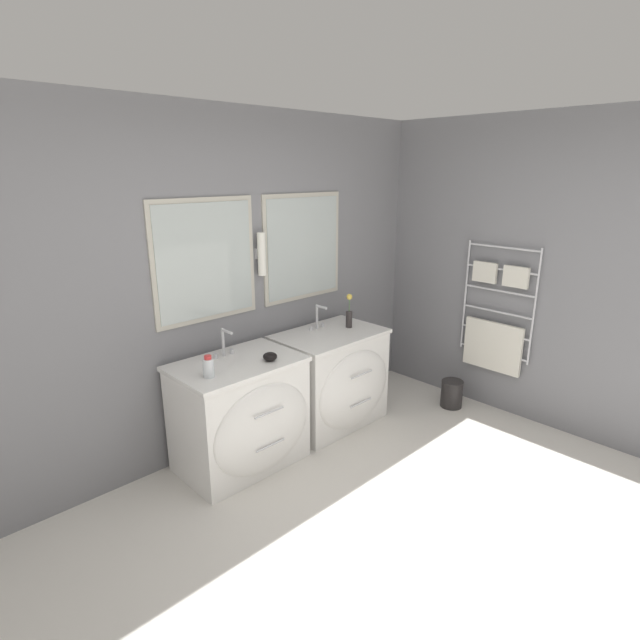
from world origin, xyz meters
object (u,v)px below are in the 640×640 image
Objects in this scene: waste_bin at (452,393)px; vanity_right at (333,378)px; vanity_left at (242,414)px; flower_vase at (349,314)px; amenity_bowl at (270,357)px; toiletry_bottle at (208,367)px.

vanity_right is at bearing 151.40° from waste_bin.
vanity_left is at bearing 180.00° from vanity_right.
vanity_left is 1.29m from flower_vase.
amenity_bowl is 1.98m from waste_bin.
toiletry_bottle is 0.51× the size of flower_vase.
vanity_right is 3.07× the size of flower_vase.
vanity_right is at bearing 8.28° from amenity_bowl.
vanity_left is 8.83× the size of amenity_bowl.
vanity_left reaches higher than waste_bin.
vanity_right reaches higher than waste_bin.
waste_bin is at bearing -36.61° from flower_vase.
vanity_right is 0.57m from flower_vase.
flower_vase reaches higher than vanity_right.
toiletry_bottle is at bearing -176.30° from flower_vase.
amenity_bowl is (0.19, -0.11, 0.43)m from vanity_left.
toiletry_bottle is 2.45m from waste_bin.
toiletry_bottle is at bearing 174.03° from amenity_bowl.
flower_vase is at bearing 143.39° from waste_bin.
vanity_left is 0.95m from vanity_right.
waste_bin is at bearing -14.05° from amenity_bowl.
flower_vase is 1.28m from waste_bin.
vanity_left is 1.00× the size of vanity_right.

